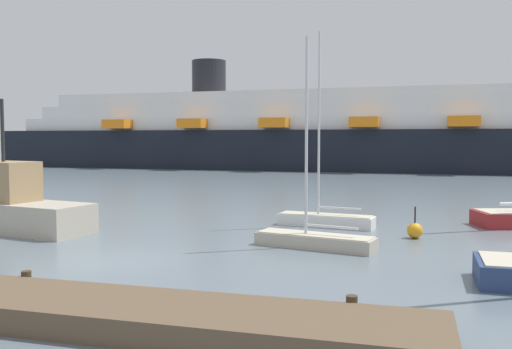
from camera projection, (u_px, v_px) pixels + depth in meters
The scene contains 6 objects.
ground_plane at pixel (116, 261), 17.87m from camera, with size 600.00×600.00×0.00m, color slate.
sailboat_1 at pixel (315, 238), 20.01m from camera, with size 4.49×2.03×7.52m.
sailboat_2 at pixel (325, 217), 24.82m from camera, with size 4.38×1.63×8.59m.
fishing_boat_0 at pixel (9, 206), 23.78m from camera, with size 7.88×3.64×5.59m.
channel_buoy_0 at pixel (415, 230), 21.91m from camera, with size 0.61×0.61×1.25m.
cruise_ship at pixel (327, 134), 69.78m from camera, with size 89.20×15.97×14.13m.
Camera 1 is at (9.10, -15.78, 3.94)m, focal length 39.22 mm.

